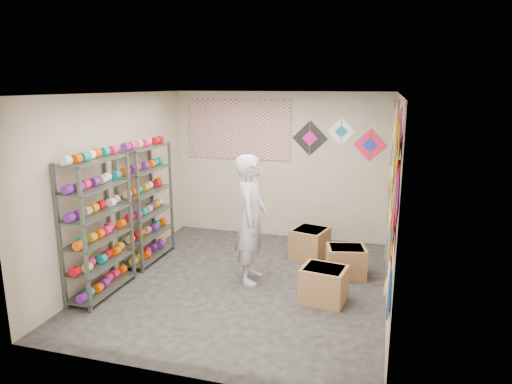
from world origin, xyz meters
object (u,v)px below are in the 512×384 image
(shopkeeper, at_px, (251,219))
(carton_b, at_px, (346,262))
(carton_a, at_px, (324,284))
(shelf_rack_back, at_px, (146,204))
(shelf_rack_front, at_px, (98,227))
(carton_c, at_px, (310,243))

(shopkeeper, height_order, carton_b, shopkeeper)
(carton_a, bearing_deg, shelf_rack_back, 175.51)
(shopkeeper, bearing_deg, shelf_rack_front, 112.50)
(shelf_rack_back, distance_m, shopkeeper, 1.89)
(shelf_rack_back, height_order, carton_b, shelf_rack_back)
(shelf_rack_back, distance_m, carton_a, 3.13)
(shopkeeper, distance_m, carton_b, 1.59)
(shelf_rack_front, relative_size, shelf_rack_back, 1.00)
(carton_c, bearing_deg, carton_b, -28.23)
(carton_b, relative_size, carton_c, 0.98)
(shopkeeper, bearing_deg, shelf_rack_back, 74.94)
(shelf_rack_front, xyz_separation_m, carton_b, (3.18, 1.51, -0.72))
(shelf_rack_front, height_order, shelf_rack_back, same)
(shelf_rack_back, xyz_separation_m, carton_c, (2.54, 0.80, -0.70))
(shelf_rack_front, distance_m, shopkeeper, 2.10)
(carton_a, relative_size, carton_c, 0.99)
(shopkeeper, distance_m, carton_c, 1.48)
(carton_b, height_order, carton_c, carton_c)
(shelf_rack_back, relative_size, carton_c, 3.31)
(carton_b, xyz_separation_m, carton_c, (-0.64, 0.60, 0.02))
(shopkeeper, xyz_separation_m, carton_a, (1.11, -0.38, -0.70))
(shopkeeper, relative_size, carton_c, 3.27)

